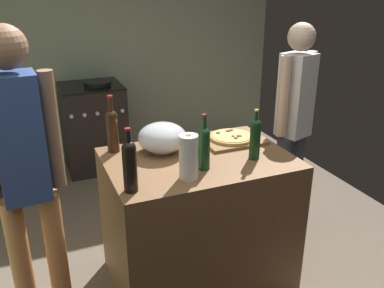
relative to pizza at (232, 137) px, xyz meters
name	(u,v)px	position (x,y,z in m)	size (l,w,h in m)	color
ground_plane	(149,214)	(-0.38, 0.77, -0.94)	(4.02, 3.60, 0.02)	#6B5B4C
kitchen_wall_rear	(102,39)	(-0.38, 2.32, 0.37)	(4.02, 0.10, 2.60)	#99A889
counter	(198,220)	(-0.31, -0.16, -0.48)	(1.12, 0.79, 0.90)	brown
cutting_board	(232,140)	(0.00, 0.00, -0.02)	(0.40, 0.32, 0.02)	olive
pizza	(232,137)	(0.00, 0.00, 0.00)	(0.30, 0.30, 0.03)	tan
mixing_bowl	(162,138)	(-0.49, 0.01, 0.06)	(0.31, 0.31, 0.19)	#B2B2B7
paper_towel_roll	(189,157)	(-0.48, -0.41, 0.09)	(0.10, 0.10, 0.25)	white
wine_bottle_amber	(255,137)	(-0.01, -0.31, 0.11)	(0.06, 0.06, 0.31)	#143819
wine_bottle_green	(204,146)	(-0.35, -0.33, 0.11)	(0.07, 0.07, 0.33)	#143819
wine_bottle_dark	(112,128)	(-0.77, 0.13, 0.12)	(0.08, 0.08, 0.36)	#331E0F
wine_bottle_clear	(130,164)	(-0.81, -0.43, 0.12)	(0.07, 0.07, 0.34)	black
stove	(94,127)	(-0.62, 1.92, -0.47)	(0.62, 0.60, 0.95)	black
person_in_stripes	(25,171)	(-1.30, -0.22, 0.08)	(0.39, 0.21, 1.74)	#D88C4C
person_in_red	(294,119)	(0.59, 0.13, 0.01)	(0.36, 0.25, 1.64)	#383D4C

